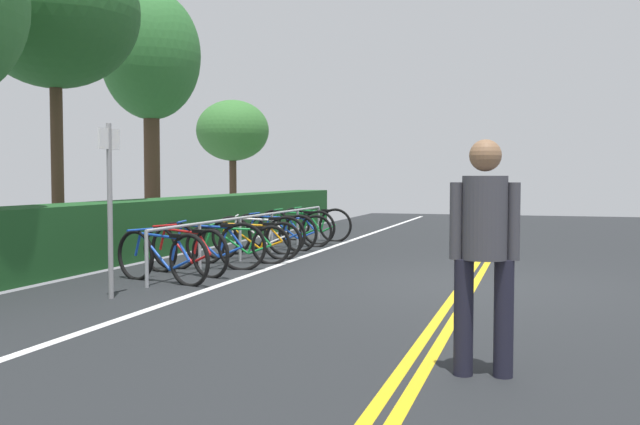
% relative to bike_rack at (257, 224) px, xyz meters
% --- Properties ---
extents(ground_plane, '(35.33, 10.71, 0.05)m').
position_rel_bike_rack_xyz_m(ground_plane, '(-2.20, -3.94, -0.60)').
color(ground_plane, '#232628').
extents(centre_line_yellow_inner, '(31.79, 0.10, 0.00)m').
position_rel_bike_rack_xyz_m(centre_line_yellow_inner, '(-2.20, -4.02, -0.57)').
color(centre_line_yellow_inner, gold).
rests_on(centre_line_yellow_inner, ground_plane).
extents(centre_line_yellow_outer, '(31.79, 0.10, 0.00)m').
position_rel_bike_rack_xyz_m(centre_line_yellow_outer, '(-2.20, -3.86, -0.57)').
color(centre_line_yellow_outer, gold).
rests_on(centre_line_yellow_outer, ground_plane).
extents(bike_lane_stripe_white, '(31.79, 0.12, 0.00)m').
position_rel_bike_rack_xyz_m(bike_lane_stripe_white, '(-2.20, -0.82, -0.57)').
color(bike_lane_stripe_white, white).
rests_on(bike_lane_stripe_white, ground_plane).
extents(bike_rack, '(7.57, 0.05, 0.75)m').
position_rel_bike_rack_xyz_m(bike_rack, '(0.00, 0.00, 0.00)').
color(bike_rack, '#9EA0A5').
rests_on(bike_rack, ground_plane).
extents(bicycle_0, '(0.64, 1.69, 0.74)m').
position_rel_bike_rack_xyz_m(bicycle_0, '(-3.32, 0.03, -0.23)').
color(bicycle_0, black).
rests_on(bicycle_0, ground_plane).
extents(bicycle_1, '(0.67, 1.69, 0.74)m').
position_rel_bike_rack_xyz_m(bicycle_1, '(-2.52, 0.11, -0.23)').
color(bicycle_1, black).
rests_on(bicycle_1, ground_plane).
extents(bicycle_2, '(0.54, 1.77, 0.78)m').
position_rel_bike_rack_xyz_m(bicycle_2, '(-1.89, 0.03, -0.21)').
color(bicycle_2, black).
rests_on(bicycle_2, ground_plane).
extents(bicycle_3, '(0.59, 1.70, 0.68)m').
position_rel_bike_rack_xyz_m(bicycle_3, '(-1.08, -0.11, -0.26)').
color(bicycle_3, black).
rests_on(bicycle_3, ground_plane).
extents(bicycle_4, '(0.53, 1.74, 0.70)m').
position_rel_bike_rack_xyz_m(bicycle_4, '(-0.39, -0.06, -0.25)').
color(bicycle_4, black).
rests_on(bicycle_4, ground_plane).
extents(bicycle_5, '(0.64, 1.67, 0.76)m').
position_rel_bike_rack_xyz_m(bicycle_5, '(0.32, 0.09, -0.22)').
color(bicycle_5, black).
rests_on(bicycle_5, ground_plane).
extents(bicycle_6, '(0.46, 1.80, 0.75)m').
position_rel_bike_rack_xyz_m(bicycle_6, '(1.14, 0.09, -0.22)').
color(bicycle_6, black).
rests_on(bicycle_6, ground_plane).
extents(bicycle_7, '(0.61, 1.67, 0.70)m').
position_rel_bike_rack_xyz_m(bicycle_7, '(1.79, -0.00, -0.25)').
color(bicycle_7, black).
rests_on(bicycle_7, ground_plane).
extents(bicycle_8, '(0.46, 1.77, 0.77)m').
position_rel_bike_rack_xyz_m(bicycle_8, '(2.52, 0.12, -0.21)').
color(bicycle_8, black).
rests_on(bicycle_8, ground_plane).
extents(bicycle_9, '(0.46, 1.73, 0.78)m').
position_rel_bike_rack_xyz_m(bicycle_9, '(3.27, -0.06, -0.21)').
color(bicycle_9, black).
rests_on(bicycle_9, ground_plane).
extents(pedestrian, '(0.32, 0.49, 1.69)m').
position_rel_bike_rack_xyz_m(pedestrian, '(-6.66, -4.45, 0.40)').
color(pedestrian, '#1E1E2D').
rests_on(pedestrian, ground_plane).
extents(sign_post_near, '(0.36, 0.06, 2.05)m').
position_rel_bike_rack_xyz_m(sign_post_near, '(-4.61, -0.03, 0.67)').
color(sign_post_near, gray).
rests_on(sign_post_near, ground_plane).
extents(hedge_backdrop, '(16.52, 0.95, 1.01)m').
position_rel_bike_rack_xyz_m(hedge_backdrop, '(1.50, 2.04, -0.07)').
color(hedge_backdrop, '#1C4C21').
rests_on(hedge_backdrop, ground_plane).
extents(tree_mid, '(2.89, 2.89, 5.60)m').
position_rel_bike_rack_xyz_m(tree_mid, '(-1.33, 3.18, 3.69)').
color(tree_mid, '#473323').
rests_on(tree_mid, ground_plane).
extents(tree_far_right, '(2.24, 2.24, 5.62)m').
position_rel_bike_rack_xyz_m(tree_far_right, '(2.54, 3.59, 3.53)').
color(tree_far_right, '#473323').
rests_on(tree_far_right, ground_plane).
extents(tree_extra, '(2.23, 2.23, 3.78)m').
position_rel_bike_rack_xyz_m(tree_extra, '(8.37, 4.19, 2.25)').
color(tree_extra, '#473323').
rests_on(tree_extra, ground_plane).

